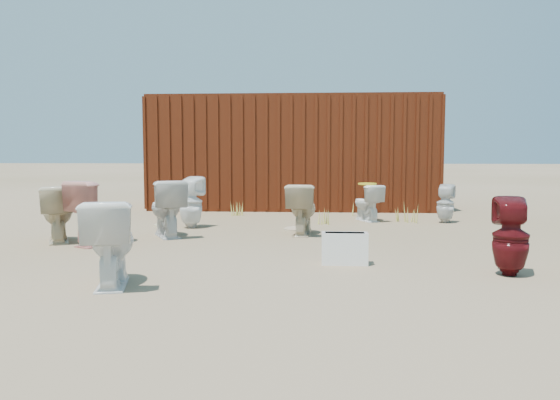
# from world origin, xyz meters

# --- Properties ---
(ground) EXTENTS (100.00, 100.00, 0.00)m
(ground) POSITION_xyz_m (0.00, 0.00, 0.00)
(ground) COLOR brown
(ground) RESTS_ON ground
(shipping_container) EXTENTS (6.00, 2.40, 2.40)m
(shipping_container) POSITION_xyz_m (0.00, 5.20, 1.20)
(shipping_container) COLOR #46170B
(shipping_container) RESTS_ON ground
(toilet_front_a) EXTENTS (0.78, 0.93, 0.82)m
(toilet_front_a) POSITION_xyz_m (-1.65, 0.69, 0.41)
(toilet_front_a) COLOR silver
(toilet_front_a) RESTS_ON ground
(toilet_front_pink) EXTENTS (0.79, 0.96, 0.85)m
(toilet_front_pink) POSITION_xyz_m (-2.34, -0.02, 0.43)
(toilet_front_pink) COLOR tan
(toilet_front_pink) RESTS_ON ground
(toilet_front_c) EXTENTS (0.62, 0.86, 0.80)m
(toilet_front_c) POSITION_xyz_m (-1.37, -2.20, 0.40)
(toilet_front_c) COLOR white
(toilet_front_c) RESTS_ON ground
(toilet_front_maroon) EXTENTS (0.41, 0.41, 0.78)m
(toilet_front_maroon) POSITION_xyz_m (2.43, -1.54, 0.39)
(toilet_front_maroon) COLOR #520E11
(toilet_front_maroon) RESTS_ON ground
(toilet_back_a) EXTENTS (0.46, 0.47, 0.83)m
(toilet_back_a) POSITION_xyz_m (-1.51, 1.61, 0.41)
(toilet_back_a) COLOR white
(toilet_back_a) RESTS_ON ground
(toilet_back_beige_left) EXTENTS (0.71, 0.87, 0.77)m
(toilet_back_beige_left) POSITION_xyz_m (-3.01, 0.14, 0.38)
(toilet_back_beige_left) COLOR beige
(toilet_back_beige_left) RESTS_ON ground
(toilet_back_beige_right) EXTENTS (0.50, 0.78, 0.76)m
(toilet_back_beige_right) POSITION_xyz_m (0.30, 1.03, 0.38)
(toilet_back_beige_right) COLOR beige
(toilet_back_beige_right) RESTS_ON ground
(toilet_back_yellowlid) EXTENTS (0.60, 0.73, 0.65)m
(toilet_back_yellowlid) POSITION_xyz_m (1.41, 2.69, 0.32)
(toilet_back_yellowlid) COLOR white
(toilet_back_yellowlid) RESTS_ON ground
(toilet_back_e) EXTENTS (0.40, 0.40, 0.67)m
(toilet_back_e) POSITION_xyz_m (2.74, 2.53, 0.33)
(toilet_back_e) COLOR silver
(toilet_back_e) RESTS_ON ground
(yellow_lid) EXTENTS (0.33, 0.41, 0.02)m
(yellow_lid) POSITION_xyz_m (1.41, 2.69, 0.66)
(yellow_lid) COLOR gold
(yellow_lid) RESTS_ON toilet_back_yellowlid
(loose_tank) EXTENTS (0.50, 0.20, 0.35)m
(loose_tank) POSITION_xyz_m (0.82, -1.11, 0.17)
(loose_tank) COLOR white
(loose_tank) RESTS_ON ground
(loose_lid_near) EXTENTS (0.51, 0.58, 0.02)m
(loose_lid_near) POSITION_xyz_m (0.20, 1.54, 0.01)
(loose_lid_near) COLOR #C5B08E
(loose_lid_near) RESTS_ON ground
(loose_lid_far) EXTENTS (0.54, 0.59, 0.02)m
(loose_lid_far) POSITION_xyz_m (-1.99, 1.82, 0.01)
(loose_lid_far) COLOR #C2BB8D
(loose_lid_far) RESTS_ON ground
(weed_clump_a) EXTENTS (0.36, 0.36, 0.26)m
(weed_clump_a) POSITION_xyz_m (-2.07, 2.61, 0.13)
(weed_clump_a) COLOR #BCB54B
(weed_clump_a) RESTS_ON ground
(weed_clump_b) EXTENTS (0.32, 0.32, 0.24)m
(weed_clump_b) POSITION_xyz_m (0.59, 2.23, 0.12)
(weed_clump_b) COLOR #BCB54B
(weed_clump_b) RESTS_ON ground
(weed_clump_c) EXTENTS (0.36, 0.36, 0.32)m
(weed_clump_c) POSITION_xyz_m (2.09, 2.57, 0.16)
(weed_clump_c) COLOR #BCB54B
(weed_clump_c) RESTS_ON ground
(weed_clump_d) EXTENTS (0.30, 0.30, 0.26)m
(weed_clump_d) POSITION_xyz_m (-0.98, 3.31, 0.13)
(weed_clump_d) COLOR #BCB54B
(weed_clump_d) RESTS_ON ground
(weed_clump_e) EXTENTS (0.34, 0.34, 0.26)m
(weed_clump_e) POSITION_xyz_m (1.34, 3.45, 0.13)
(weed_clump_e) COLOR #BCB54B
(weed_clump_e) RESTS_ON ground
(weed_clump_f) EXTENTS (0.28, 0.28, 0.26)m
(weed_clump_f) POSITION_xyz_m (3.17, 0.25, 0.13)
(weed_clump_f) COLOR #BCB54B
(weed_clump_f) RESTS_ON ground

